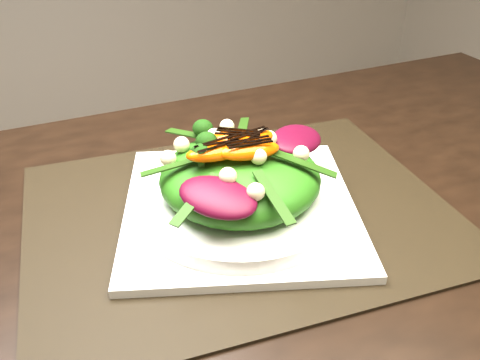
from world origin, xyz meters
name	(u,v)px	position (x,y,z in m)	size (l,w,h in m)	color
dining_table	(178,309)	(0.00, 0.00, 0.73)	(1.60, 0.90, 0.75)	black
placemat	(240,212)	(0.11, 0.10, 0.75)	(0.49, 0.38, 0.00)	black
plate_base	(240,207)	(0.11, 0.10, 0.76)	(0.27, 0.27, 0.01)	white
salad_bowl	(240,197)	(0.11, 0.10, 0.77)	(0.25, 0.25, 0.02)	white
lettuce_mound	(240,177)	(0.11, 0.10, 0.80)	(0.19, 0.19, 0.06)	#2B6613
radicchio_leaf	(297,139)	(0.19, 0.11, 0.83)	(0.08, 0.05, 0.02)	#410718
orange_segment	(221,143)	(0.10, 0.11, 0.84)	(0.07, 0.03, 0.02)	#FD4E04
broccoli_floret	(188,138)	(0.06, 0.14, 0.84)	(0.03, 0.03, 0.03)	black
macadamia_nut	(274,153)	(0.14, 0.07, 0.84)	(0.02, 0.02, 0.02)	beige
balsamic_drizzle	(221,135)	(0.10, 0.11, 0.85)	(0.05, 0.00, 0.00)	black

